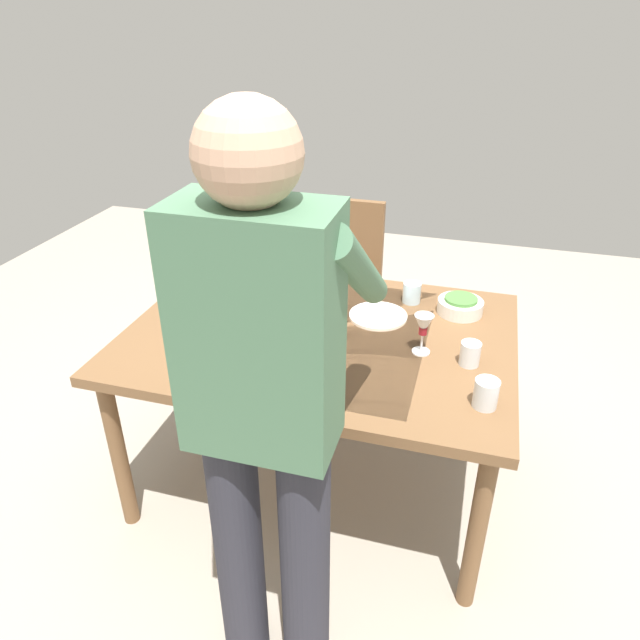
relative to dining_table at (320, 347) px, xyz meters
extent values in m
plane|color=#9E9384|center=(0.00, 0.00, -0.65)|extent=(6.00, 6.00, 0.00)
cube|color=brown|center=(0.00, 0.00, 0.05)|extent=(1.45, 1.05, 0.04)
cube|color=beige|center=(0.00, 0.00, 0.07)|extent=(0.80, 0.89, 0.00)
cylinder|color=brown|center=(-0.65, -0.45, -0.31)|extent=(0.06, 0.06, 0.68)
cylinder|color=brown|center=(0.65, -0.45, -0.31)|extent=(0.06, 0.06, 0.68)
cylinder|color=brown|center=(-0.65, 0.45, -0.31)|extent=(0.06, 0.06, 0.68)
cylinder|color=brown|center=(0.65, 0.45, -0.31)|extent=(0.06, 0.06, 0.68)
cube|color=#523019|center=(0.14, -0.82, -0.20)|extent=(0.40, 0.40, 0.04)
cube|color=brown|center=(0.14, -1.00, 0.04)|extent=(0.40, 0.04, 0.45)
cylinder|color=brown|center=(-0.03, -0.99, -0.43)|extent=(0.04, 0.04, 0.43)
cylinder|color=brown|center=(0.31, -0.99, -0.43)|extent=(0.04, 0.04, 0.43)
cylinder|color=brown|center=(-0.03, -0.65, -0.43)|extent=(0.04, 0.04, 0.43)
cylinder|color=brown|center=(0.31, -0.65, -0.43)|extent=(0.04, 0.04, 0.43)
cylinder|color=#2D2D38|center=(0.01, 0.80, -0.21)|extent=(0.14, 0.14, 0.88)
cylinder|color=#2D2D38|center=(-0.19, 0.80, -0.21)|extent=(0.14, 0.14, 0.88)
cube|color=#4C7556|center=(-0.09, 0.80, 0.53)|extent=(0.36, 0.20, 0.60)
sphere|color=tan|center=(-0.09, 0.80, 0.93)|extent=(0.22, 0.22, 0.22)
cylinder|color=#4C7556|center=(0.08, 0.57, 0.60)|extent=(0.08, 0.52, 0.40)
cylinder|color=#4C7556|center=(-0.26, 0.57, 0.60)|extent=(0.08, 0.52, 0.40)
cylinder|color=black|center=(0.46, 0.01, 0.17)|extent=(0.07, 0.07, 0.20)
cylinder|color=black|center=(0.46, 0.01, 0.31)|extent=(0.03, 0.03, 0.08)
cylinder|color=black|center=(0.46, 0.01, 0.36)|extent=(0.03, 0.03, 0.02)
cylinder|color=white|center=(-0.39, 0.04, 0.07)|extent=(0.06, 0.06, 0.01)
cylinder|color=white|center=(-0.39, 0.04, 0.11)|extent=(0.01, 0.01, 0.07)
cone|color=white|center=(-0.39, 0.04, 0.18)|extent=(0.07, 0.07, 0.07)
cylinder|color=maroon|center=(-0.39, 0.04, 0.16)|extent=(0.03, 0.03, 0.03)
cylinder|color=white|center=(0.28, 0.40, 0.07)|extent=(0.06, 0.06, 0.01)
cylinder|color=white|center=(0.28, 0.40, 0.11)|extent=(0.01, 0.01, 0.07)
cone|color=white|center=(0.28, 0.40, 0.18)|extent=(0.07, 0.07, 0.07)
cylinder|color=beige|center=(0.28, 0.40, 0.16)|extent=(0.03, 0.03, 0.03)
cylinder|color=silver|center=(-0.62, 0.30, 0.11)|extent=(0.08, 0.08, 0.09)
cylinder|color=silver|center=(-0.30, -0.34, 0.11)|extent=(0.07, 0.07, 0.09)
cylinder|color=silver|center=(-0.56, 0.07, 0.11)|extent=(0.07, 0.07, 0.09)
cylinder|color=white|center=(0.22, 0.16, 0.09)|extent=(0.30, 0.30, 0.05)
cylinder|color=#C6562D|center=(0.22, 0.16, 0.12)|extent=(0.22, 0.22, 0.03)
cylinder|color=white|center=(-0.50, -0.30, 0.09)|extent=(0.18, 0.18, 0.05)
cylinder|color=#4C843D|center=(-0.50, -0.30, 0.12)|extent=(0.13, 0.13, 0.03)
cylinder|color=white|center=(-0.19, -0.17, 0.07)|extent=(0.23, 0.23, 0.01)
cylinder|color=white|center=(0.37, -0.31, 0.07)|extent=(0.23, 0.23, 0.01)
cube|color=silver|center=(-0.13, 0.26, 0.07)|extent=(0.03, 0.18, 0.00)
camera|label=1|loc=(-0.53, 1.85, 1.19)|focal=32.98mm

